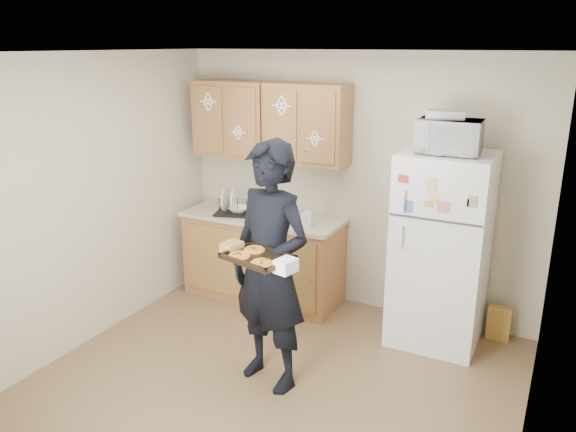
{
  "coord_description": "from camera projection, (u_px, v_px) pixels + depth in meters",
  "views": [
    {
      "loc": [
        1.86,
        -3.2,
        2.56
      ],
      "look_at": [
        -0.03,
        0.45,
        1.29
      ],
      "focal_mm": 35.0,
      "sensor_mm": 36.0,
      "label": 1
    }
  ],
  "objects": [
    {
      "name": "refrigerator",
      "position": [
        441.0,
        250.0,
        4.84
      ],
      "size": [
        0.75,
        0.7,
        1.7
      ],
      "primitive_type": "cube",
      "color": "white",
      "rests_on": "floor"
    },
    {
      "name": "floor",
      "position": [
        265.0,
        393.0,
        4.29
      ],
      "size": [
        3.6,
        3.6,
        0.0
      ],
      "primitive_type": "plane",
      "color": "brown",
      "rests_on": "ground"
    },
    {
      "name": "baking_tray",
      "position": [
        258.0,
        258.0,
        3.84
      ],
      "size": [
        0.51,
        0.42,
        0.04
      ],
      "primitive_type": "cube",
      "rotation": [
        0.0,
        0.0,
        -0.23
      ],
      "color": "black",
      "rests_on": "person"
    },
    {
      "name": "ceiling",
      "position": [
        260.0,
        53.0,
        3.55
      ],
      "size": [
        3.6,
        3.6,
        0.0
      ],
      "primitive_type": "plane",
      "color": "beige",
      "rests_on": "wall_back"
    },
    {
      "name": "upper_cab_left",
      "position": [
        234.0,
        119.0,
        5.67
      ],
      "size": [
        0.8,
        0.33,
        0.75
      ],
      "primitive_type": "cube",
      "color": "#965834",
      "rests_on": "wall_back"
    },
    {
      "name": "bowl",
      "position": [
        239.0,
        209.0,
        5.68
      ],
      "size": [
        0.25,
        0.25,
        0.05
      ],
      "primitive_type": "imported",
      "rotation": [
        0.0,
        0.0,
        0.26
      ],
      "color": "silver",
      "rests_on": "dish_rack"
    },
    {
      "name": "pizza_front_left",
      "position": [
        239.0,
        255.0,
        3.85
      ],
      "size": [
        0.15,
        0.15,
        0.02
      ],
      "primitive_type": "cylinder",
      "color": "#FFA620",
      "rests_on": "baking_tray"
    },
    {
      "name": "pizza_back_left",
      "position": [
        254.0,
        249.0,
        3.95
      ],
      "size": [
        0.15,
        0.15,
        0.02
      ],
      "primitive_type": "cylinder",
      "color": "#FFA620",
      "rests_on": "baking_tray"
    },
    {
      "name": "soap_bottle",
      "position": [
        308.0,
        216.0,
        5.25
      ],
      "size": [
        0.11,
        0.11,
        0.21
      ],
      "primitive_type": "imported",
      "rotation": [
        0.0,
        0.0,
        0.13
      ],
      "color": "white",
      "rests_on": "countertop"
    },
    {
      "name": "wall_back",
      "position": [
        354.0,
        184.0,
        5.45
      ],
      "size": [
        3.6,
        0.04,
        2.5
      ],
      "primitive_type": "cube",
      "color": "#B7AE95",
      "rests_on": "floor"
    },
    {
      "name": "wall_left",
      "position": [
        76.0,
        206.0,
        4.71
      ],
      "size": [
        0.04,
        3.6,
        2.5
      ],
      "primitive_type": "cube",
      "color": "#B7AE95",
      "rests_on": "floor"
    },
    {
      "name": "wall_front",
      "position": [
        53.0,
        364.0,
        2.39
      ],
      "size": [
        3.6,
        0.04,
        2.5
      ],
      "primitive_type": "cube",
      "color": "#B7AE95",
      "rests_on": "floor"
    },
    {
      "name": "countertop",
      "position": [
        263.0,
        217.0,
        5.66
      ],
      "size": [
        1.64,
        0.64,
        0.04
      ],
      "primitive_type": "cube",
      "color": "#C0B593",
      "rests_on": "base_cabinet"
    },
    {
      "name": "pizza_front_right",
      "position": [
        262.0,
        262.0,
        3.72
      ],
      "size": [
        0.15,
        0.15,
        0.02
      ],
      "primitive_type": "cylinder",
      "color": "#FFA620",
      "rests_on": "baking_tray"
    },
    {
      "name": "wall_right",
      "position": [
        542.0,
        288.0,
        3.13
      ],
      "size": [
        0.04,
        3.6,
        2.5
      ],
      "primitive_type": "cube",
      "color": "#B7AE95",
      "rests_on": "floor"
    },
    {
      "name": "base_cabinet",
      "position": [
        263.0,
        258.0,
        5.79
      ],
      "size": [
        1.6,
        0.6,
        0.86
      ],
      "primitive_type": "cube",
      "color": "#965834",
      "rests_on": "floor"
    },
    {
      "name": "upper_cab_right",
      "position": [
        307.0,
        124.0,
        5.31
      ],
      "size": [
        0.8,
        0.33,
        0.75
      ],
      "primitive_type": "cube",
      "color": "#965834",
      "rests_on": "wall_back"
    },
    {
      "name": "microwave",
      "position": [
        449.0,
        137.0,
        4.5
      ],
      "size": [
        0.52,
        0.36,
        0.28
      ],
      "primitive_type": "imported",
      "rotation": [
        0.0,
        0.0,
        0.05
      ],
      "color": "white",
      "rests_on": "refrigerator"
    },
    {
      "name": "person",
      "position": [
        270.0,
        268.0,
        4.18
      ],
      "size": [
        0.78,
        0.6,
        1.92
      ],
      "primitive_type": "imported",
      "rotation": [
        0.0,
        0.0,
        -0.23
      ],
      "color": "black",
      "rests_on": "floor"
    },
    {
      "name": "foil_pan",
      "position": [
        446.0,
        114.0,
        4.5
      ],
      "size": [
        0.33,
        0.26,
        0.06
      ],
      "primitive_type": "cube",
      "rotation": [
        0.0,
        0.0,
        0.16
      ],
      "color": "silver",
      "rests_on": "microwave"
    },
    {
      "name": "cereal_box",
      "position": [
        499.0,
        323.0,
        5.02
      ],
      "size": [
        0.2,
        0.07,
        0.32
      ],
      "primitive_type": "cube",
      "color": "#D9C34C",
      "rests_on": "floor"
    },
    {
      "name": "dish_rack",
      "position": [
        238.0,
        205.0,
        5.68
      ],
      "size": [
        0.51,
        0.44,
        0.17
      ],
      "primitive_type": "cube",
      "rotation": [
        0.0,
        0.0,
        0.3
      ],
      "color": "black",
      "rests_on": "countertop"
    }
  ]
}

